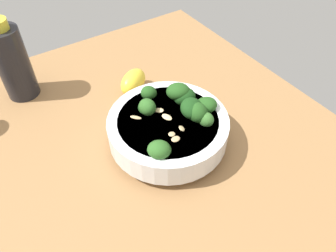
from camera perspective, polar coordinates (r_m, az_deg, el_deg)
ground_plane at (r=59.42cm, az=-6.14°, el=-3.42°), size 70.16×70.16×3.81cm
bowl_of_broccoli at (r=54.49cm, az=0.28°, el=0.09°), size 19.97×19.97×9.11cm
lemon_wedge at (r=66.15cm, az=-6.07°, el=7.65°), size 8.01×7.11×4.52cm
bottle_tall at (r=68.55cm, az=-25.41°, el=9.96°), size 6.05×6.05×15.98cm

